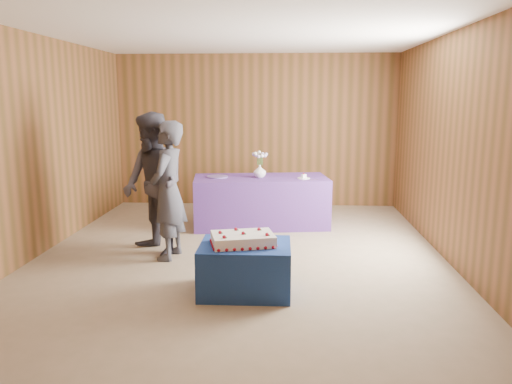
# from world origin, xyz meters

# --- Properties ---
(ground) EXTENTS (6.00, 6.00, 0.00)m
(ground) POSITION_xyz_m (0.00, 0.00, 0.00)
(ground) COLOR gray
(ground) RESTS_ON ground
(room_shell) EXTENTS (5.04, 6.04, 2.72)m
(room_shell) POSITION_xyz_m (0.00, 0.00, 1.80)
(room_shell) COLOR brown
(room_shell) RESTS_ON ground
(cake_table) EXTENTS (0.91, 0.71, 0.50)m
(cake_table) POSITION_xyz_m (0.16, -1.23, 0.25)
(cake_table) COLOR navy
(cake_table) RESTS_ON ground
(serving_table) EXTENTS (2.10, 1.17, 0.75)m
(serving_table) POSITION_xyz_m (0.17, 1.46, 0.38)
(serving_table) COLOR #4E3188
(serving_table) RESTS_ON ground
(sheet_cake) EXTENTS (0.71, 0.57, 0.15)m
(sheet_cake) POSITION_xyz_m (0.14, -1.25, 0.56)
(sheet_cake) COLOR white
(sheet_cake) RESTS_ON cake_table
(vase) EXTENTS (0.22, 0.22, 0.19)m
(vase) POSITION_xyz_m (0.16, 1.42, 0.85)
(vase) COLOR white
(vase) RESTS_ON serving_table
(flower_spray) EXTENTS (0.23, 0.24, 0.18)m
(flower_spray) POSITION_xyz_m (0.16, 1.42, 1.10)
(flower_spray) COLOR #316026
(flower_spray) RESTS_ON vase
(platter) EXTENTS (0.44, 0.44, 0.02)m
(platter) POSITION_xyz_m (-0.48, 1.40, 0.76)
(platter) COLOR #614A94
(platter) RESTS_ON serving_table
(plate) EXTENTS (0.24, 0.24, 0.01)m
(plate) POSITION_xyz_m (0.82, 1.36, 0.76)
(plate) COLOR white
(plate) RESTS_ON serving_table
(cake_slice) EXTENTS (0.08, 0.08, 0.08)m
(cake_slice) POSITION_xyz_m (0.82, 1.36, 0.79)
(cake_slice) COLOR white
(cake_slice) RESTS_ON plate
(knife) EXTENTS (0.26, 0.05, 0.00)m
(knife) POSITION_xyz_m (0.89, 1.23, 0.75)
(knife) COLOR #AFAFB3
(knife) RESTS_ON serving_table
(guest_left) EXTENTS (0.47, 0.65, 1.67)m
(guest_left) POSITION_xyz_m (-0.85, -0.19, 0.83)
(guest_left) COLOR #3A3B45
(guest_left) RESTS_ON ground
(guest_right) EXTENTS (1.08, 1.08, 1.77)m
(guest_right) POSITION_xyz_m (-1.06, -0.05, 0.88)
(guest_right) COLOR #383742
(guest_right) RESTS_ON ground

